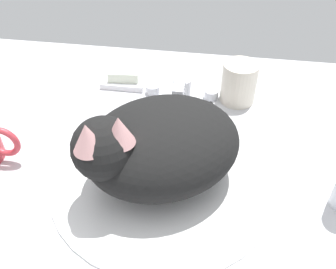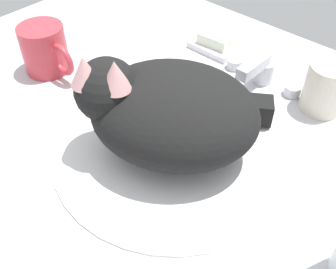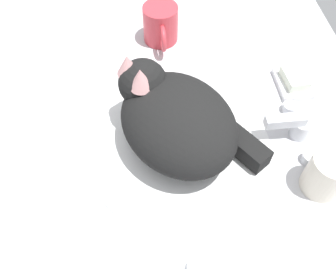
{
  "view_description": "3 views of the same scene",
  "coord_description": "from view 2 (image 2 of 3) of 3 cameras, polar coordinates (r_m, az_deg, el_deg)",
  "views": [
    {
      "loc": [
        6.85,
        -39.45,
        43.09
      ],
      "look_at": [
        0.42,
        2.25,
        7.2
      ],
      "focal_mm": 40.09,
      "sensor_mm": 36.0,
      "label": 1
    },
    {
      "loc": [
        27.16,
        -30.84,
        41.85
      ],
      "look_at": [
        -0.12,
        -1.1,
        3.77
      ],
      "focal_mm": 43.24,
      "sensor_mm": 36.0,
      "label": 2
    },
    {
      "loc": [
        37.96,
        -6.12,
        56.93
      ],
      "look_at": [
        -0.04,
        -1.78,
        3.85
      ],
      "focal_mm": 39.4,
      "sensor_mm": 36.0,
      "label": 3
    }
  ],
  "objects": [
    {
      "name": "ground_plane",
      "position": [
        0.6,
        0.8,
        -3.2
      ],
      "size": [
        110.0,
        82.5,
        3.0
      ],
      "primitive_type": "cube",
      "color": "silver"
    },
    {
      "name": "sink_basin",
      "position": [
        0.58,
        0.81,
        -1.94
      ],
      "size": [
        34.57,
        34.57,
        0.72
      ],
      "primitive_type": "cylinder",
      "color": "white",
      "rests_on": "ground_plane"
    },
    {
      "name": "faucet",
      "position": [
        0.71,
        12.91,
        8.64
      ],
      "size": [
        14.63,
        9.2,
        5.81
      ],
      "color": "silver",
      "rests_on": "ground_plane"
    },
    {
      "name": "cat",
      "position": [
        0.54,
        -0.16,
        3.48
      ],
      "size": [
        28.93,
        29.36,
        15.24
      ],
      "color": "black",
      "rests_on": "sink_basin"
    },
    {
      "name": "coffee_mug",
      "position": [
        0.75,
        -16.65,
        11.53
      ],
      "size": [
        11.92,
        7.85,
        8.46
      ],
      "color": "#C63842",
      "rests_on": "ground_plane"
    },
    {
      "name": "rinse_cup",
      "position": [
        0.68,
        21.39,
        6.19
      ],
      "size": [
        6.76,
        6.76,
        8.02
      ],
      "color": "silver",
      "rests_on": "ground_plane"
    },
    {
      "name": "soap_dish",
      "position": [
        0.81,
        6.67,
        12.24
      ],
      "size": [
        9.0,
        6.4,
        1.2
      ],
      "primitive_type": "cube",
      "color": "white",
      "rests_on": "ground_plane"
    },
    {
      "name": "soap_bar",
      "position": [
        0.8,
        6.76,
        13.24
      ],
      "size": [
        6.48,
        4.71,
        2.06
      ],
      "primitive_type": "cube",
      "rotation": [
        0.0,
        0.0,
        0.08
      ],
      "color": "silver",
      "rests_on": "soap_dish"
    }
  ]
}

